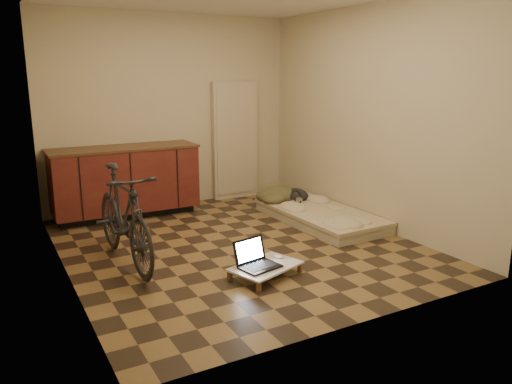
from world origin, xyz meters
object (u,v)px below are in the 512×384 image
lap_desk (266,267)px  laptop (256,261)px  bicycle (123,212)px  futon (320,216)px

lap_desk → laptop: bearing=145.2°
bicycle → futon: bicycle is taller
lap_desk → laptop: 0.11m
futon → lap_desk: 1.87m
bicycle → lap_desk: bicycle is taller
futon → laptop: size_ratio=4.50×
lap_desk → laptop: laptop is taller
bicycle → laptop: bearing=-46.2°
futon → laptop: 1.93m
bicycle → lap_desk: bearing=-44.6°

